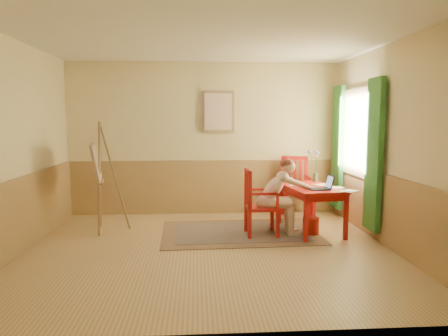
{
  "coord_description": "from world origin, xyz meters",
  "views": [
    {
      "loc": [
        -0.15,
        -5.5,
        1.76
      ],
      "look_at": [
        0.25,
        0.55,
        1.05
      ],
      "focal_mm": 33.44,
      "sensor_mm": 36.0,
      "label": 1
    }
  ],
  "objects": [
    {
      "name": "room",
      "position": [
        0.0,
        0.0,
        1.4
      ],
      "size": [
        5.04,
        4.54,
        2.84
      ],
      "color": "tan",
      "rests_on": "ground"
    },
    {
      "name": "wainscot",
      "position": [
        0.0,
        0.8,
        0.5
      ],
      "size": [
        5.0,
        4.5,
        1.0
      ],
      "color": "#987747",
      "rests_on": "room"
    },
    {
      "name": "window",
      "position": [
        2.42,
        1.1,
        1.35
      ],
      "size": [
        0.12,
        2.01,
        2.2
      ],
      "color": "white",
      "rests_on": "room"
    },
    {
      "name": "wall_portrait",
      "position": [
        0.25,
        2.2,
        1.9
      ],
      "size": [
        0.6,
        0.05,
        0.76
      ],
      "color": "#8F7750",
      "rests_on": "room"
    },
    {
      "name": "rug",
      "position": [
        0.51,
        0.81,
        0.01
      ],
      "size": [
        2.46,
        1.69,
        0.02
      ],
      "color": "#8C7251",
      "rests_on": "room"
    },
    {
      "name": "table",
      "position": [
        1.63,
        0.82,
        0.63
      ],
      "size": [
        0.89,
        1.3,
        0.72
      ],
      "color": "red",
      "rests_on": "room"
    },
    {
      "name": "chair_left",
      "position": [
        0.77,
        0.63,
        0.51
      ],
      "size": [
        0.48,
        0.46,
        1.01
      ],
      "color": "red",
      "rests_on": "room"
    },
    {
      "name": "chair_back",
      "position": [
        1.64,
        1.84,
        0.54
      ],
      "size": [
        0.51,
        0.53,
        1.09
      ],
      "color": "red",
      "rests_on": "room"
    },
    {
      "name": "figure",
      "position": [
        1.08,
        0.63,
        0.65
      ],
      "size": [
        0.87,
        0.38,
        1.17
      ],
      "color": "beige",
      "rests_on": "room"
    },
    {
      "name": "laptop",
      "position": [
        1.72,
        0.52,
        0.76
      ],
      "size": [
        0.38,
        0.26,
        0.22
      ],
      "color": "#1E2338",
      "rests_on": "table"
    },
    {
      "name": "papers",
      "position": [
        1.83,
        0.73,
        0.72
      ],
      "size": [
        0.94,
        0.91,
        0.0
      ],
      "color": "white",
      "rests_on": "table"
    },
    {
      "name": "vase",
      "position": [
        1.84,
        1.34,
        0.97
      ],
      "size": [
        0.19,
        0.29,
        0.54
      ],
      "color": "#3F724C",
      "rests_on": "table"
    },
    {
      "name": "wastebasket",
      "position": [
        1.59,
        0.65,
        0.13
      ],
      "size": [
        0.28,
        0.28,
        0.27
      ],
      "primitive_type": "cylinder",
      "rotation": [
        0.0,
        0.0,
        -0.16
      ],
      "color": "red",
      "rests_on": "room"
    },
    {
      "name": "easel",
      "position": [
        -1.68,
        1.05,
        1.03
      ],
      "size": [
        0.63,
        0.78,
        1.73
      ],
      "color": "olive",
      "rests_on": "room"
    }
  ]
}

